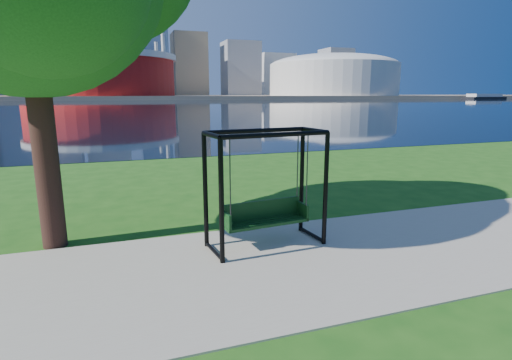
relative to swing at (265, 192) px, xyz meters
name	(u,v)px	position (x,y,z in m)	size (l,w,h in m)	color
ground	(242,258)	(-0.60, -0.43, -1.10)	(900.00, 900.00, 0.00)	#1E5114
path	(251,268)	(-0.60, -0.93, -1.08)	(120.00, 4.00, 0.03)	#9E937F
river	(126,106)	(-0.60, 101.57, -1.09)	(900.00, 180.00, 0.02)	black
far_bank	(120,97)	(-0.60, 305.57, -0.10)	(900.00, 228.00, 2.00)	#937F60
stadium	(99,73)	(-10.60, 234.57, 13.13)	(83.00, 83.00, 32.00)	maroon
arena	(333,74)	(134.40, 234.57, 14.78)	(84.00, 84.00, 26.56)	beige
skyline	(110,48)	(-4.86, 318.96, 34.79)	(392.00, 66.00, 96.50)	gray
swing	(265,192)	(0.00, 0.00, 0.00)	(2.31, 1.19, 2.27)	black
barge	(485,97)	(210.71, 183.56, 0.31)	(31.91, 12.39, 3.11)	black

